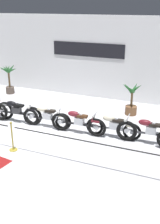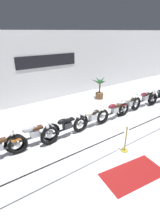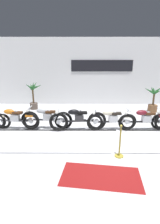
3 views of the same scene
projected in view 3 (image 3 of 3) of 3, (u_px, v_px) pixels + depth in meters
ground_plane at (113, 135)px, 6.98m from camera, size 120.00×120.00×0.00m
back_wall at (101, 72)px, 11.27m from camera, size 28.00×0.29×4.20m
motorcycle_orange_1 at (14, 119)px, 7.45m from camera, size 2.20×0.62×0.94m
motorcycle_silver_2 at (46, 118)px, 7.49m from camera, size 2.23×0.62×0.97m
motorcycle_black_3 at (78, 119)px, 7.31m from camera, size 2.41×0.62×0.98m
motorcycle_cream_4 at (112, 120)px, 7.38m from camera, size 2.13×0.62×0.93m
motorcycle_maroon_5 at (145, 120)px, 7.34m from camera, size 2.26×0.62×0.94m
potted_palm_left_of_row at (33, 96)px, 10.38m from camera, size 1.03×0.96×1.77m
potted_palm_right_of_row at (153, 101)px, 9.93m from camera, size 0.97×1.04×1.56m
stanchion_far_left at (70, 134)px, 5.24m from camera, size 14.09×0.28×1.05m
stanchion_mid_left at (120, 146)px, 5.35m from camera, size 0.28×0.28×1.05m
floor_banner at (101, 176)px, 4.52m from camera, size 2.16×1.29×0.01m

